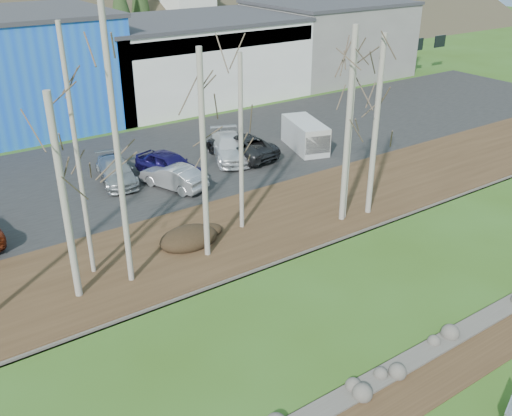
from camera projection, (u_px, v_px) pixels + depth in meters
dirt_strip at (419, 387)px, 18.49m from camera, size 80.00×1.80×0.03m
near_bank_rocks at (395, 370)px, 19.24m from camera, size 80.00×0.80×0.50m
river at (317, 311)px, 22.28m from camera, size 80.00×8.00×0.90m
far_bank_rocks at (257, 265)px, 25.32m from camera, size 80.00×0.80×0.46m
far_bank at (220, 236)px, 27.66m from camera, size 80.00×7.00×0.15m
parking_lot at (132, 170)px, 35.44m from camera, size 80.00×14.00×0.14m
building_white at (191, 58)px, 50.51m from camera, size 18.36×12.24×6.80m
building_grey at (327, 38)px, 58.61m from camera, size 14.28×12.24×7.30m
dirt_mound at (189, 238)px, 26.76m from camera, size 2.86×2.02×0.56m
birch_1 at (78, 158)px, 22.38m from camera, size 0.19×0.19×10.40m
birch_2 at (64, 201)px, 21.20m from camera, size 0.28×0.28×8.34m
birch_3 at (117, 152)px, 21.58m from camera, size 0.24×0.24×11.37m
birch_4 at (204, 159)px, 23.94m from camera, size 0.25×0.25×9.24m
birch_5 at (241, 145)px, 26.54m from camera, size 0.21×0.21×8.53m
birch_6 at (350, 133)px, 27.38m from camera, size 0.20×0.20×9.04m
birch_7 at (348, 129)px, 27.09m from camera, size 0.28×0.28×9.58m
birch_8 at (376, 128)px, 27.91m from camera, size 0.28×0.28×9.10m
car_3 at (116, 171)px, 33.25m from camera, size 2.66×4.85×1.33m
car_4 at (170, 165)px, 33.76m from camera, size 3.16×4.98×1.58m
car_5 at (173, 177)px, 32.46m from camera, size 2.80×4.41×1.37m
car_6 at (240, 145)px, 37.03m from camera, size 3.22×5.73×1.51m
car_7 at (230, 147)px, 36.76m from camera, size 3.91×5.58×1.50m
van_white at (306, 136)px, 38.22m from camera, size 2.96×4.66×1.89m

